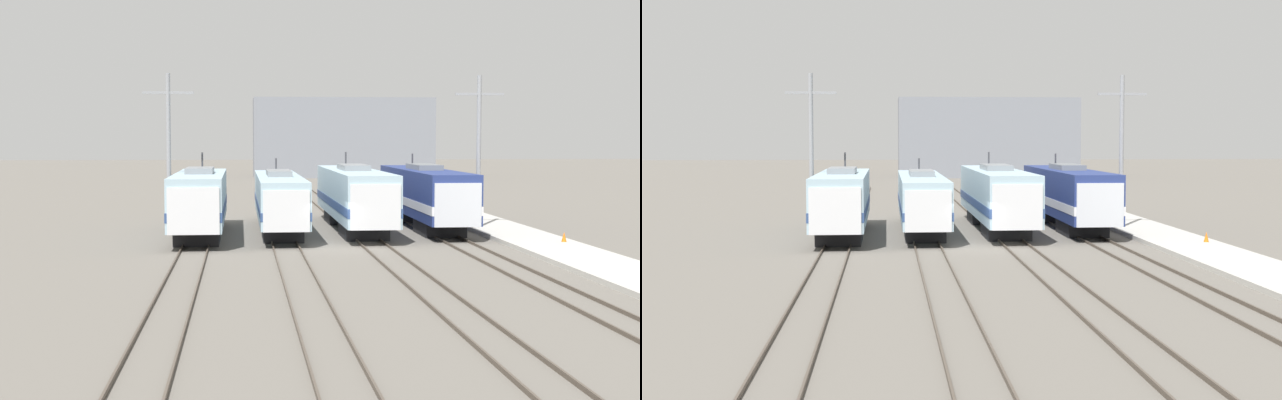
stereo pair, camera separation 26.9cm
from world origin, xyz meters
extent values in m
plane|color=#666059|center=(0.00, 0.00, 0.00)|extent=(400.00, 400.00, 0.00)
cube|color=#4C4238|center=(-8.20, 0.00, 0.07)|extent=(0.07, 120.00, 0.15)
cube|color=#4C4238|center=(-6.76, 0.00, 0.07)|extent=(0.07, 120.00, 0.15)
cube|color=#4C4238|center=(-3.21, 0.00, 0.07)|extent=(0.07, 120.00, 0.15)
cube|color=#4C4238|center=(-1.78, 0.00, 0.07)|extent=(0.07, 120.00, 0.15)
cube|color=#4C4238|center=(1.78, 0.00, 0.07)|extent=(0.07, 120.00, 0.15)
cube|color=#4C4238|center=(3.21, 0.00, 0.07)|extent=(0.07, 120.00, 0.15)
cube|color=#4C4238|center=(6.76, 0.00, 0.07)|extent=(0.07, 120.00, 0.15)
cube|color=#4C4238|center=(8.20, 0.00, 0.07)|extent=(0.07, 120.00, 0.15)
cube|color=#232326|center=(-7.48, 2.65, 0.47)|extent=(2.56, 3.60, 0.95)
cube|color=#232326|center=(-7.48, 10.83, 0.47)|extent=(2.56, 3.60, 0.95)
cube|color=#9EBCCC|center=(-7.48, 6.74, 2.43)|extent=(3.01, 16.36, 2.95)
cube|color=navy|center=(-7.48, 6.74, 1.84)|extent=(3.05, 16.40, 0.53)
cube|color=silver|center=(-7.48, -0.41, 2.20)|extent=(2.77, 2.27, 2.51)
cube|color=black|center=(-7.48, -1.46, 2.76)|extent=(2.35, 0.08, 0.70)
cube|color=gray|center=(-7.48, 6.74, 4.08)|extent=(1.66, 4.09, 0.35)
cylinder|color=#38383D|center=(-7.48, 10.34, 4.52)|extent=(0.12, 0.12, 1.23)
cube|color=#232326|center=(-2.49, 4.31, 0.47)|extent=(2.37, 4.27, 0.95)
cube|color=#232326|center=(-2.49, 14.01, 0.47)|extent=(2.37, 4.27, 0.95)
cube|color=#9EBCCC|center=(-2.49, 9.16, 2.29)|extent=(2.79, 19.40, 2.68)
cube|color=navy|center=(-2.49, 9.16, 1.75)|extent=(2.83, 19.44, 0.48)
cube|color=silver|center=(-2.49, 0.30, 2.09)|extent=(2.56, 1.87, 2.28)
cube|color=black|center=(-2.49, -0.56, 2.59)|extent=(2.18, 0.08, 0.64)
cube|color=gray|center=(-2.49, 9.16, 3.81)|extent=(1.53, 4.85, 0.35)
cylinder|color=#38383D|center=(-2.49, 13.43, 4.15)|extent=(0.12, 0.12, 1.03)
cube|color=#232326|center=(2.49, 4.92, 0.47)|extent=(2.62, 4.29, 0.95)
cube|color=#232326|center=(2.49, 14.67, 0.47)|extent=(2.62, 4.29, 0.95)
cube|color=#9EBCCC|center=(2.49, 9.79, 2.46)|extent=(3.08, 19.50, 3.02)
cube|color=navy|center=(2.49, 9.79, 1.86)|extent=(3.12, 19.54, 0.54)
cube|color=silver|center=(2.49, 0.95, 2.23)|extent=(2.84, 2.01, 2.57)
cube|color=black|center=(2.49, 0.02, 2.80)|extent=(2.41, 0.08, 0.72)
cube|color=gray|center=(2.49, 9.79, 4.14)|extent=(1.70, 4.87, 0.35)
cylinder|color=#38383D|center=(2.49, 14.08, 4.52)|extent=(0.12, 0.12, 1.11)
cube|color=black|center=(7.48, 6.07, 0.47)|extent=(2.54, 4.18, 0.95)
cube|color=black|center=(7.48, 15.57, 0.47)|extent=(2.54, 4.18, 0.95)
cube|color=navy|center=(7.48, 10.82, 2.45)|extent=(2.98, 19.00, 2.99)
cube|color=silver|center=(7.48, 10.82, 1.85)|extent=(3.02, 19.04, 0.54)
cube|color=silver|center=(7.48, 2.47, 2.22)|extent=(2.75, 2.49, 2.54)
cube|color=black|center=(7.48, 1.30, 2.78)|extent=(2.33, 0.08, 0.71)
cube|color=slate|center=(7.48, 10.82, 4.12)|extent=(1.64, 4.75, 0.35)
cylinder|color=#38383D|center=(7.48, 15.00, 4.44)|extent=(0.12, 0.12, 1.00)
cylinder|color=gray|center=(-9.47, 7.90, 5.06)|extent=(0.29, 0.29, 10.13)
cube|color=gray|center=(-9.47, 7.90, 8.91)|extent=(3.19, 0.16, 0.16)
cylinder|color=gray|center=(10.46, 7.90, 5.06)|extent=(0.29, 0.29, 10.13)
cube|color=gray|center=(10.46, 7.90, 8.91)|extent=(3.19, 0.16, 0.16)
cube|color=#B7B5AD|center=(11.91, 0.00, 0.13)|extent=(4.00, 120.00, 0.27)
cone|color=orange|center=(13.09, -0.61, 0.55)|extent=(0.29, 0.29, 0.56)
cube|color=gray|center=(10.91, 90.41, 6.10)|extent=(27.64, 11.11, 12.21)
camera|label=1|loc=(-4.98, -48.79, 6.09)|focal=50.00mm
camera|label=2|loc=(-4.71, -48.81, 6.09)|focal=50.00mm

